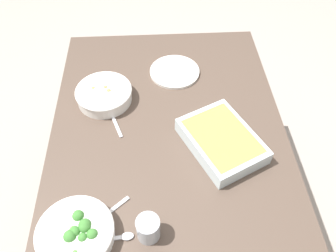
{
  "coord_description": "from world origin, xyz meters",
  "views": [
    {
      "loc": [
        0.85,
        -0.05,
        1.76
      ],
      "look_at": [
        0.0,
        0.0,
        0.74
      ],
      "focal_mm": 36.52,
      "sensor_mm": 36.0,
      "label": 1
    }
  ],
  "objects_px": {
    "stew_bowl": "(104,94)",
    "drink_cup": "(148,229)",
    "broccoli_bowl": "(76,233)",
    "side_plate": "(175,72)",
    "spoon_spare": "(114,238)",
    "spoon_by_stew": "(112,116)",
    "baking_dish": "(222,140)",
    "spoon_by_broccoli": "(100,219)"
  },
  "relations": [
    {
      "from": "drink_cup",
      "to": "broccoli_bowl",
      "type": "bearing_deg",
      "value": -90.59
    },
    {
      "from": "side_plate",
      "to": "spoon_by_broccoli",
      "type": "xyz_separation_m",
      "value": [
        0.68,
        -0.28,
        -0.0
      ]
    },
    {
      "from": "stew_bowl",
      "to": "spoon_by_stew",
      "type": "height_order",
      "value": "stew_bowl"
    },
    {
      "from": "drink_cup",
      "to": "spoon_by_broccoli",
      "type": "distance_m",
      "value": 0.17
    },
    {
      "from": "drink_cup",
      "to": "spoon_by_stew",
      "type": "xyz_separation_m",
      "value": [
        -0.49,
        -0.13,
        -0.03
      ]
    },
    {
      "from": "drink_cup",
      "to": "spoon_spare",
      "type": "distance_m",
      "value": 0.11
    },
    {
      "from": "spoon_by_broccoli",
      "to": "spoon_spare",
      "type": "height_order",
      "value": "same"
    },
    {
      "from": "broccoli_bowl",
      "to": "side_plate",
      "type": "height_order",
      "value": "broccoli_bowl"
    },
    {
      "from": "stew_bowl",
      "to": "baking_dish",
      "type": "distance_m",
      "value": 0.51
    },
    {
      "from": "spoon_by_broccoli",
      "to": "side_plate",
      "type": "bearing_deg",
      "value": 157.61
    },
    {
      "from": "broccoli_bowl",
      "to": "baking_dish",
      "type": "distance_m",
      "value": 0.58
    },
    {
      "from": "stew_bowl",
      "to": "spoon_by_broccoli",
      "type": "xyz_separation_m",
      "value": [
        0.53,
        0.02,
        -0.03
      ]
    },
    {
      "from": "spoon_by_stew",
      "to": "spoon_spare",
      "type": "xyz_separation_m",
      "value": [
        0.5,
        0.03,
        0.0
      ]
    },
    {
      "from": "baking_dish",
      "to": "spoon_by_stew",
      "type": "xyz_separation_m",
      "value": [
        -0.17,
        -0.41,
        -0.03
      ]
    },
    {
      "from": "broccoli_bowl",
      "to": "spoon_by_stew",
      "type": "bearing_deg",
      "value": 170.51
    },
    {
      "from": "spoon_by_stew",
      "to": "stew_bowl",
      "type": "bearing_deg",
      "value": -160.28
    },
    {
      "from": "stew_bowl",
      "to": "spoon_by_stew",
      "type": "relative_size",
      "value": 1.34
    },
    {
      "from": "drink_cup",
      "to": "side_plate",
      "type": "relative_size",
      "value": 0.39
    },
    {
      "from": "stew_bowl",
      "to": "spoon_spare",
      "type": "bearing_deg",
      "value": 6.03
    },
    {
      "from": "side_plate",
      "to": "spoon_by_broccoli",
      "type": "bearing_deg",
      "value": -22.39
    },
    {
      "from": "broccoli_bowl",
      "to": "drink_cup",
      "type": "distance_m",
      "value": 0.22
    },
    {
      "from": "side_plate",
      "to": "spoon_spare",
      "type": "bearing_deg",
      "value": -17.55
    },
    {
      "from": "baking_dish",
      "to": "spoon_spare",
      "type": "bearing_deg",
      "value": -48.77
    },
    {
      "from": "baking_dish",
      "to": "drink_cup",
      "type": "height_order",
      "value": "drink_cup"
    },
    {
      "from": "spoon_by_stew",
      "to": "spoon_by_broccoli",
      "type": "xyz_separation_m",
      "value": [
        0.43,
        -0.02,
        0.0
      ]
    },
    {
      "from": "stew_bowl",
      "to": "baking_dish",
      "type": "relative_size",
      "value": 0.63
    },
    {
      "from": "broccoli_bowl",
      "to": "spoon_by_broccoli",
      "type": "relative_size",
      "value": 1.6
    },
    {
      "from": "broccoli_bowl",
      "to": "spoon_spare",
      "type": "xyz_separation_m",
      "value": [
        0.01,
        0.11,
        -0.03
      ]
    },
    {
      "from": "side_plate",
      "to": "spoon_by_stew",
      "type": "bearing_deg",
      "value": -46.6
    },
    {
      "from": "drink_cup",
      "to": "spoon_by_broccoli",
      "type": "bearing_deg",
      "value": -110.16
    },
    {
      "from": "spoon_by_broccoli",
      "to": "stew_bowl",
      "type": "bearing_deg",
      "value": -178.04
    },
    {
      "from": "broccoli_bowl",
      "to": "baking_dish",
      "type": "bearing_deg",
      "value": 123.32
    },
    {
      "from": "stew_bowl",
      "to": "spoon_by_stew",
      "type": "distance_m",
      "value": 0.11
    },
    {
      "from": "broccoli_bowl",
      "to": "spoon_spare",
      "type": "relative_size",
      "value": 1.34
    },
    {
      "from": "baking_dish",
      "to": "side_plate",
      "type": "relative_size",
      "value": 1.66
    },
    {
      "from": "stew_bowl",
      "to": "drink_cup",
      "type": "height_order",
      "value": "drink_cup"
    },
    {
      "from": "broccoli_bowl",
      "to": "spoon_by_stew",
      "type": "relative_size",
      "value": 1.37
    },
    {
      "from": "stew_bowl",
      "to": "side_plate",
      "type": "bearing_deg",
      "value": 116.79
    },
    {
      "from": "broccoli_bowl",
      "to": "drink_cup",
      "type": "height_order",
      "value": "drink_cup"
    },
    {
      "from": "drink_cup",
      "to": "spoon_by_broccoli",
      "type": "xyz_separation_m",
      "value": [
        -0.06,
        -0.15,
        -0.03
      ]
    },
    {
      "from": "baking_dish",
      "to": "spoon_by_stew",
      "type": "bearing_deg",
      "value": -112.13
    },
    {
      "from": "baking_dish",
      "to": "spoon_by_broccoli",
      "type": "xyz_separation_m",
      "value": [
        0.27,
        -0.42,
        -0.03
      ]
    }
  ]
}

